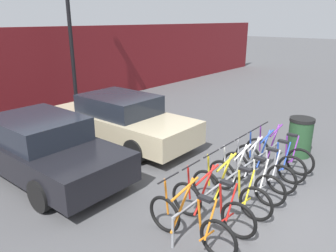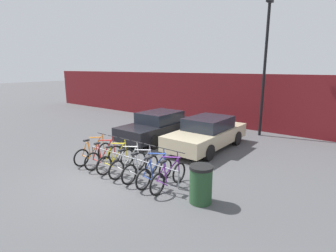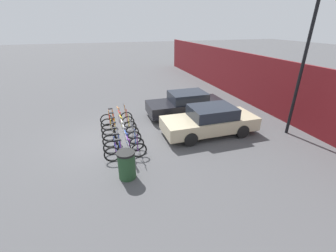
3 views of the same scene
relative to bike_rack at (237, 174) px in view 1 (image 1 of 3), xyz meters
name	(u,v)px [view 1 (image 1 of 3)]	position (x,y,z in m)	size (l,w,h in m)	color
ground_plane	(261,213)	(-0.22, -0.68, -0.49)	(120.00, 120.00, 0.00)	#4C4C4F
hoarding_wall	(8,75)	(-0.22, 8.82, 1.10)	(36.00, 0.16, 3.19)	maroon
bike_rack	(237,174)	(0.00, 0.00, 0.00)	(4.16, 0.04, 0.57)	gray
bicycle_orange	(190,223)	(-1.81, -0.15, -0.11)	(0.68, 1.71, 1.05)	black
bicycle_red	(211,207)	(-1.18, -0.15, -0.11)	(0.68, 1.71, 1.05)	black
bicycle_yellow	(230,192)	(-0.53, -0.15, -0.11)	(0.68, 1.71, 1.05)	black
bicycle_white	(245,180)	(0.09, -0.15, -0.11)	(0.68, 1.71, 1.05)	black
bicycle_silver	(257,170)	(0.67, -0.15, -0.11)	(0.68, 1.71, 1.05)	black
bicycle_blue	(269,161)	(1.27, -0.15, -0.11)	(0.68, 1.71, 1.05)	black
bicycle_purple	(278,154)	(1.81, -0.15, -0.11)	(0.68, 1.71, 1.05)	black
car_black	(42,147)	(-1.95, 3.90, 0.20)	(1.91, 4.45, 1.40)	black
car_beige	(122,119)	(0.69, 4.09, 0.20)	(1.91, 4.57, 1.40)	#C1B28E
lamp_post	(68,10)	(1.78, 7.83, 3.27)	(0.24, 0.44, 6.80)	black
trash_bin	(300,137)	(2.97, -0.26, 0.03)	(0.63, 0.63, 1.03)	#234728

